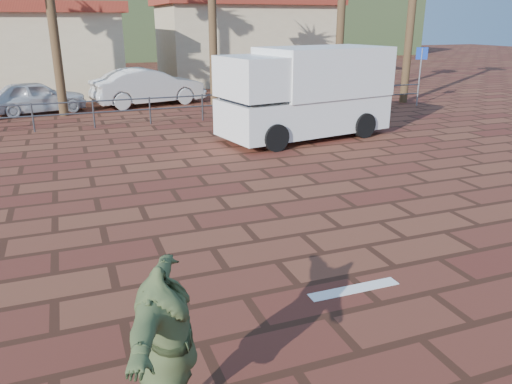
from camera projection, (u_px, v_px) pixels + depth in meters
ground at (277, 261)px, 8.00m from camera, size 120.00×120.00×0.00m
paint_stripe at (354, 289)px, 7.17m from camera, size 1.40×0.22×0.01m
guardrail at (150, 106)px, 18.38m from camera, size 24.06×0.06×1.00m
building_east at (245, 39)px, 31.06m from camera, size 10.60×6.60×5.00m
hill_front at (87, 27)px, 51.21m from camera, size 70.00×18.00×6.00m
skateboarder at (167, 346)px, 4.45m from camera, size 1.12×2.04×1.60m
campervan at (306, 91)px, 16.05m from camera, size 5.84×3.28×2.86m
car_silver at (36, 97)px, 20.58m from camera, size 4.16×2.45×1.33m
car_white at (149, 87)px, 22.55m from camera, size 5.22×2.70×1.64m
street_sign at (421, 65)px, 22.05m from camera, size 0.51×0.19×2.54m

